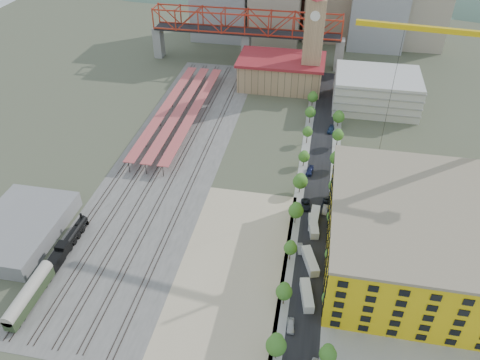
% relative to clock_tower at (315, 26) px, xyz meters
% --- Properties ---
extents(ground, '(400.00, 400.00, 0.00)m').
position_rel_clock_tower_xyz_m(ground, '(-8.00, -79.99, -28.70)').
color(ground, '#474C38').
rests_on(ground, ground).
extents(ballast_strip, '(36.00, 165.00, 0.06)m').
position_rel_clock_tower_xyz_m(ballast_strip, '(-44.00, -62.49, -28.67)').
color(ballast_strip, '#605E59').
rests_on(ballast_strip, ground).
extents(dirt_lot, '(28.00, 67.00, 0.06)m').
position_rel_clock_tower_xyz_m(dirt_lot, '(-12.00, -111.49, -28.67)').
color(dirt_lot, tan).
rests_on(dirt_lot, ground).
extents(street_asphalt, '(12.00, 170.00, 0.06)m').
position_rel_clock_tower_xyz_m(street_asphalt, '(8.00, -64.99, -28.67)').
color(street_asphalt, black).
rests_on(street_asphalt, ground).
extents(sidewalk_west, '(3.00, 170.00, 0.04)m').
position_rel_clock_tower_xyz_m(sidewalk_west, '(2.50, -64.99, -28.68)').
color(sidewalk_west, gray).
rests_on(sidewalk_west, ground).
extents(sidewalk_east, '(3.00, 170.00, 0.04)m').
position_rel_clock_tower_xyz_m(sidewalk_east, '(13.50, -64.99, -28.68)').
color(sidewalk_east, gray).
rests_on(sidewalk_east, ground).
extents(construction_pad, '(50.00, 90.00, 0.06)m').
position_rel_clock_tower_xyz_m(construction_pad, '(37.00, -99.99, -28.67)').
color(construction_pad, gray).
rests_on(construction_pad, ground).
extents(rail_tracks, '(26.56, 160.00, 0.18)m').
position_rel_clock_tower_xyz_m(rail_tracks, '(-45.80, -62.49, -28.55)').
color(rail_tracks, '#382B23').
rests_on(rail_tracks, ground).
extents(platform_canopies, '(16.00, 80.00, 4.12)m').
position_rel_clock_tower_xyz_m(platform_canopies, '(-49.00, -34.99, -24.70)').
color(platform_canopies, '#BF5249').
rests_on(platform_canopies, ground).
extents(station_hall, '(38.00, 24.00, 13.10)m').
position_rel_clock_tower_xyz_m(station_hall, '(-13.00, 2.01, -22.03)').
color(station_hall, tan).
rests_on(station_hall, ground).
extents(clock_tower, '(12.00, 12.00, 52.00)m').
position_rel_clock_tower_xyz_m(clock_tower, '(0.00, 0.00, 0.00)').
color(clock_tower, tan).
rests_on(clock_tower, ground).
extents(parking_garage, '(34.00, 26.00, 14.00)m').
position_rel_clock_tower_xyz_m(parking_garage, '(28.00, -9.99, -21.70)').
color(parking_garage, silver).
rests_on(parking_garage, ground).
extents(truss_bridge, '(94.00, 9.60, 25.60)m').
position_rel_clock_tower_xyz_m(truss_bridge, '(-33.00, 25.01, -9.83)').
color(truss_bridge, gray).
rests_on(truss_bridge, ground).
extents(construction_building, '(44.60, 50.60, 18.80)m').
position_rel_clock_tower_xyz_m(construction_building, '(34.00, -99.99, -19.29)').
color(construction_building, yellow).
rests_on(construction_building, ground).
extents(warehouse, '(22.00, 32.00, 5.00)m').
position_rel_clock_tower_xyz_m(warehouse, '(-74.00, -109.99, -26.20)').
color(warehouse, gray).
rests_on(warehouse, ground).
extents(street_trees, '(15.40, 124.40, 8.00)m').
position_rel_clock_tower_xyz_m(street_trees, '(8.00, -74.99, -28.70)').
color(street_trees, '#3D6F21').
rests_on(street_trees, ground).
extents(distant_hills, '(647.00, 264.00, 227.00)m').
position_rel_clock_tower_xyz_m(distant_hills, '(37.28, 180.01, -108.23)').
color(distant_hills, '#4C6B59').
rests_on(distant_hills, ground).
extents(locomotive, '(2.83, 21.79, 5.45)m').
position_rel_clock_tower_xyz_m(locomotive, '(-58.00, -111.73, -26.66)').
color(locomotive, black).
rests_on(locomotive, ground).
extents(coach, '(3.13, 18.16, 5.70)m').
position_rel_clock_tower_xyz_m(coach, '(-58.00, -131.45, -25.66)').
color(coach, '#24331C').
rests_on(coach, ground).
extents(site_trailer_a, '(4.25, 9.56, 2.53)m').
position_rel_clock_tower_xyz_m(site_trailer_a, '(8.00, -117.44, -27.43)').
color(site_trailer_a, silver).
rests_on(site_trailer_a, ground).
extents(site_trailer_b, '(5.47, 9.70, 2.58)m').
position_rel_clock_tower_xyz_m(site_trailer_b, '(8.00, -105.76, -27.41)').
color(site_trailer_b, silver).
rests_on(site_trailer_b, ground).
extents(site_trailer_c, '(3.63, 9.20, 2.45)m').
position_rel_clock_tower_xyz_m(site_trailer_c, '(8.00, -91.74, -27.47)').
color(site_trailer_c, silver).
rests_on(site_trailer_c, ground).
extents(site_trailer_d, '(2.92, 9.43, 2.55)m').
position_rel_clock_tower_xyz_m(site_trailer_d, '(8.00, -88.21, -27.42)').
color(site_trailer_d, silver).
rests_on(site_trailer_d, ground).
extents(car_0, '(2.06, 4.48, 1.49)m').
position_rel_clock_tower_xyz_m(car_0, '(5.00, -126.57, -27.95)').
color(car_0, silver).
rests_on(car_0, ground).
extents(car_1, '(2.06, 4.33, 1.37)m').
position_rel_clock_tower_xyz_m(car_1, '(5.00, -101.10, -28.01)').
color(car_1, '#99999E').
rests_on(car_1, ground).
extents(car_2, '(3.24, 5.87, 1.56)m').
position_rel_clock_tower_xyz_m(car_2, '(5.00, -81.85, -27.92)').
color(car_2, black).
rests_on(car_2, ground).
extents(car_3, '(2.76, 5.45, 1.52)m').
position_rel_clock_tower_xyz_m(car_3, '(5.00, -63.77, -27.94)').
color(car_3, navy).
rests_on(car_3, ground).
extents(car_5, '(1.92, 4.50, 1.44)m').
position_rel_clock_tower_xyz_m(car_5, '(11.00, -83.10, -27.97)').
color(car_5, '#9B9A9F').
rests_on(car_5, ground).
extents(car_6, '(2.65, 4.93, 1.32)m').
position_rel_clock_tower_xyz_m(car_6, '(11.00, -80.03, -28.04)').
color(car_6, black).
rests_on(car_6, ground).
extents(car_7, '(2.93, 5.58, 1.54)m').
position_rel_clock_tower_xyz_m(car_7, '(11.00, -34.71, -27.92)').
color(car_7, navy).
rests_on(car_7, ground).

